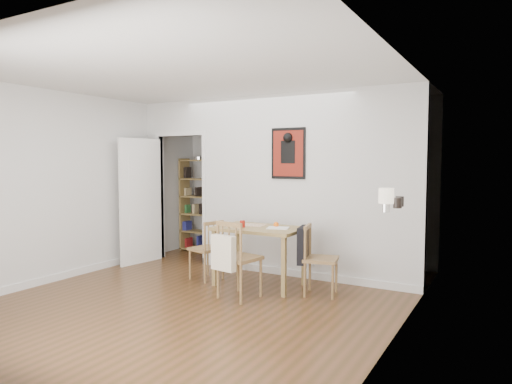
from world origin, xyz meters
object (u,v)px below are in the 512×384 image
Objects in this scene: notebook at (278,228)px; mantel_lamp at (386,197)px; dining_table at (259,234)px; orange_fruit at (276,225)px; bookshelf at (199,206)px; fireplace at (397,262)px; ceramic_jar_a at (398,203)px; chair_right at (319,259)px; chair_front at (239,259)px; chair_left at (206,250)px; ceramic_jar_b at (400,201)px; red_glass at (242,224)px.

mantel_lamp is at bearing -27.35° from notebook.
orange_fruit is (0.20, 0.10, 0.13)m from dining_table.
bookshelf is 2.66m from orange_fruit.
ceramic_jar_a is (-0.02, 0.07, 0.60)m from fireplace.
ceramic_jar_a reaches higher than chair_right.
chair_front is at bearing -175.27° from fireplace.
chair_front is 8.82× the size of ceramic_jar_a.
dining_table is 4.23× the size of notebook.
mantel_lamp reaches higher than notebook.
chair_right is at bearing 2.92° from chair_left.
mantel_lamp reaches higher than chair_left.
chair_front is (-0.79, -0.60, 0.03)m from chair_right.
notebook is at bearing 173.03° from ceramic_jar_b.
notebook is (0.45, 0.14, -0.04)m from red_glass.
mantel_lamp is 2.14× the size of ceramic_jar_a.
chair_right is at bearing 169.78° from ceramic_jar_b.
dining_table is 10.51× the size of ceramic_jar_b.
ceramic_jar_b is at bearing -10.22° from chair_right.
fireplace is 17.64× the size of orange_fruit.
chair_right is 3.79× the size of mantel_lamp.
bookshelf reaches higher than chair_left.
chair_right is at bearing 37.01° from chair_front.
notebook is (2.35, -1.46, -0.05)m from bookshelf.
bookshelf reaches higher than ceramic_jar_a.
chair_front is at bearing -85.16° from dining_table.
orange_fruit is 1.93m from mantel_lamp.
orange_fruit is (2.28, -1.38, -0.02)m from bookshelf.
fireplace reaches higher than orange_fruit.
notebook is at bearing 70.30° from chair_front.
chair_front is 4.12× the size of mantel_lamp.
bookshelf reaches higher than chair_right.
mantel_lamp is (1.83, -0.80, 0.62)m from dining_table.
bookshelf is at bearing 144.66° from dining_table.
orange_fruit is at bearing 161.94° from fireplace.
red_glass is at bearing -3.69° from chair_left.
chair_front is 8.69× the size of ceramic_jar_b.
red_glass is (0.61, -0.04, 0.41)m from chair_left.
orange_fruit is at bearing 151.37° from mantel_lamp.
dining_table is at bearing 166.50° from fireplace.
mantel_lamp reaches higher than chair_right.
ceramic_jar_b is at bearing 90.58° from mantel_lamp.
chair_right is at bearing 6.85° from red_glass.
chair_right is at bearing -1.34° from notebook.
ceramic_jar_b is (1.56, -0.19, 0.43)m from notebook.
red_glass is at bearing 161.57° from mantel_lamp.
dining_table is 4.98× the size of mantel_lamp.
chair_left is (-0.80, -0.08, -0.27)m from dining_table.
mantel_lamp is (1.78, -0.20, 0.82)m from chair_front.
bookshelf reaches higher than chair_front.
bookshelf is at bearing 157.08° from ceramic_jar_b.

